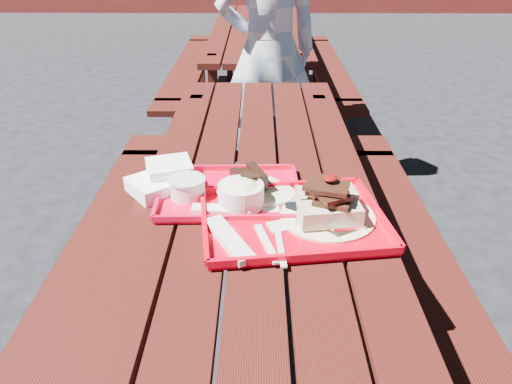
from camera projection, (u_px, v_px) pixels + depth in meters
ground at (256, 358)px, 1.95m from camera, size 60.00×60.00×0.00m
picnic_table_near at (256, 238)px, 1.68m from camera, size 1.41×2.40×0.75m
picnic_table_far at (259, 51)px, 4.14m from camera, size 1.41×2.40×0.75m
near_tray at (291, 208)px, 1.41m from camera, size 0.55×0.46×0.16m
far_tray at (227, 191)px, 1.53m from camera, size 0.44×0.35×0.07m
white_cloth at (165, 179)px, 1.58m from camera, size 0.25×0.24×0.08m
person at (269, 53)px, 2.85m from camera, size 0.71×0.58×1.69m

